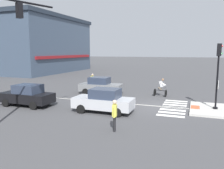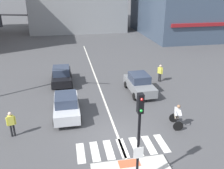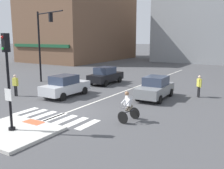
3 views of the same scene
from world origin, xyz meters
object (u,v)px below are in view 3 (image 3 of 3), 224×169
at_px(car_grey_eastbound_mid, 155,88).
at_px(pedestrian_at_curb_left, 15,84).
at_px(signal_pole, 8,73).
at_px(cyclist, 128,106).
at_px(traffic_light_mast, 43,37).
at_px(car_black_westbound_far, 106,75).
at_px(pedestrian_waiting_far_side, 199,84).
at_px(car_silver_westbound_near, 65,86).

distance_m(car_grey_eastbound_mid, pedestrian_at_curb_left, 10.63).
xyz_separation_m(signal_pole, cyclist, (3.94, 4.34, -2.00)).
relative_size(signal_pole, traffic_light_mast, 0.65).
relative_size(traffic_light_mast, car_grey_eastbound_mid, 1.68).
distance_m(signal_pole, traffic_light_mast, 14.01).
distance_m(signal_pole, car_black_westbound_far, 13.96).
xyz_separation_m(car_black_westbound_far, cyclist, (7.25, -9.07, 0.06)).
bearing_deg(pedestrian_at_curb_left, cyclist, -5.10).
bearing_deg(car_black_westbound_far, pedestrian_at_curb_left, -110.17).
distance_m(pedestrian_at_curb_left, pedestrian_waiting_far_side, 13.98).
bearing_deg(pedestrian_waiting_far_side, car_grey_eastbound_mid, -141.74).
xyz_separation_m(signal_pole, car_black_westbound_far, (-3.31, 13.41, -2.06)).
bearing_deg(car_silver_westbound_near, cyclist, -22.44).
bearing_deg(car_silver_westbound_near, signal_pole, -67.36).
bearing_deg(pedestrian_waiting_far_side, pedestrian_at_curb_left, -150.28).
xyz_separation_m(car_black_westbound_far, car_silver_westbound_near, (0.30, -6.20, 0.00)).
xyz_separation_m(car_silver_westbound_near, pedestrian_waiting_far_side, (8.84, 4.97, 0.17)).
distance_m(traffic_light_mast, pedestrian_at_curb_left, 7.01).
bearing_deg(car_silver_westbound_near, car_black_westbound_far, 92.78).
bearing_deg(car_grey_eastbound_mid, traffic_light_mast, 176.82).
relative_size(traffic_light_mast, car_silver_westbound_near, 1.69).
height_order(signal_pole, car_black_westbound_far, signal_pole).
height_order(signal_pole, traffic_light_mast, traffic_light_mast).
bearing_deg(cyclist, pedestrian_waiting_far_side, 76.43).
bearing_deg(pedestrian_at_curb_left, car_black_westbound_far, 69.83).
height_order(traffic_light_mast, cyclist, traffic_light_mast).
relative_size(car_silver_westbound_near, cyclist, 2.44).
xyz_separation_m(traffic_light_mast, cyclist, (12.77, -6.41, -3.65)).
distance_m(car_silver_westbound_near, car_grey_eastbound_mid, 6.82).
distance_m(traffic_light_mast, car_black_westbound_far, 7.16).
relative_size(signal_pole, car_grey_eastbound_mid, 1.09).
bearing_deg(signal_pole, traffic_light_mast, 129.38).
height_order(signal_pole, cyclist, signal_pole).
distance_m(traffic_light_mast, car_grey_eastbound_mid, 12.58).
relative_size(pedestrian_at_curb_left, pedestrian_waiting_far_side, 1.00).
xyz_separation_m(traffic_light_mast, pedestrian_waiting_far_side, (14.66, 1.43, -3.54)).
xyz_separation_m(traffic_light_mast, car_silver_westbound_near, (5.82, -3.54, -3.71)).
height_order(car_silver_westbound_near, pedestrian_at_curb_left, pedestrian_at_curb_left).
height_order(signal_pole, pedestrian_at_curb_left, signal_pole).
bearing_deg(car_black_westbound_far, car_grey_eastbound_mid, -27.14).
bearing_deg(car_grey_eastbound_mid, pedestrian_waiting_far_side, 38.26).
xyz_separation_m(signal_pole, car_silver_westbound_near, (-3.01, 7.21, -2.06)).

